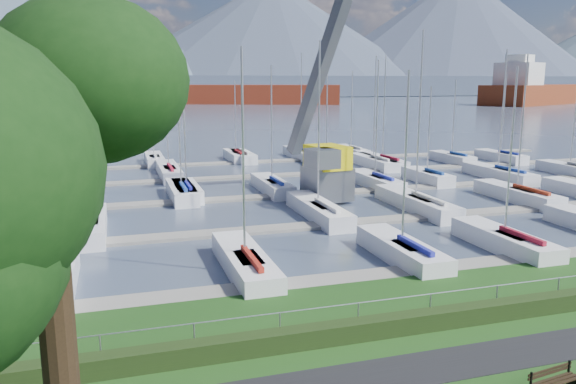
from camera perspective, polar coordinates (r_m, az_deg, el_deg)
name	(u,v)px	position (r m, az deg, el deg)	size (l,w,h in m)	color
path	(424,368)	(19.58, 13.64, -17.00)	(160.00, 2.00, 0.04)	black
water	(134,101)	(278.01, -15.42, 8.87)	(800.00, 540.00, 0.20)	#445064
hedge	(387,326)	(21.46, 10.07, -13.22)	(80.00, 0.70, 0.70)	#1F3012
fence	(383,300)	(21.45, 9.65, -10.75)	(0.04, 0.04, 80.00)	gray
foothill	(129,86)	(347.83, -15.88, 10.30)	(900.00, 80.00, 12.00)	#424D61
mountains	(133,26)	(424.30, -15.44, 15.92)	(1190.00, 360.00, 115.00)	#3D465A
docks	(237,199)	(45.62, -5.19, -0.69)	(90.00, 41.60, 0.25)	slate
bench_right	(554,382)	(19.23, 25.37, -17.01)	(1.84, 0.68, 0.85)	black
crane	(328,130)	(45.26, 4.04, 6.34)	(6.37, 13.22, 22.35)	slate
cargo_ship_mid	(206,94)	(241.50, -8.29, 9.78)	(102.01, 54.68, 21.50)	maroon
cargo_ship_east	(548,94)	(265.17, 24.92, 9.01)	(92.52, 56.78, 21.50)	maroon
sailboat_fleet	(211,127)	(47.52, -7.79, 6.52)	(74.41, 49.10, 13.24)	maroon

